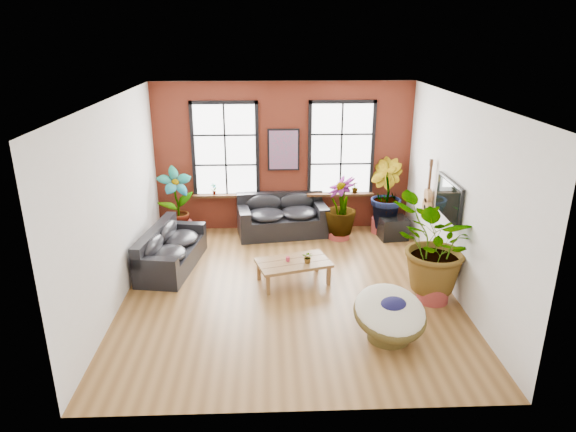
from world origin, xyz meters
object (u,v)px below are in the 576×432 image
(sofa_back, at_px, (282,216))
(sofa_left, at_px, (169,250))
(papasan_chair, at_px, (390,314))
(coffee_table, at_px, (293,264))

(sofa_back, height_order, sofa_left, sofa_back)
(sofa_back, xyz_separation_m, papasan_chair, (1.54, -4.52, 0.01))
(sofa_back, xyz_separation_m, coffee_table, (0.15, -2.55, -0.04))
(sofa_back, relative_size, papasan_chair, 1.54)
(sofa_left, distance_m, papasan_chair, 4.75)
(coffee_table, height_order, papasan_chair, papasan_chair)
(sofa_left, height_order, papasan_chair, papasan_chair)
(sofa_left, relative_size, papasan_chair, 1.56)
(sofa_back, height_order, coffee_table, sofa_back)
(sofa_back, distance_m, papasan_chair, 4.78)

